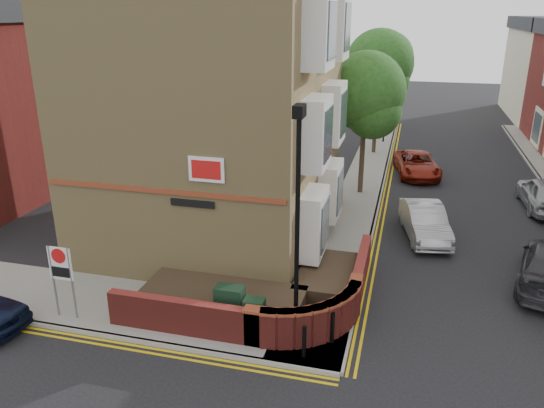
{
  "coord_description": "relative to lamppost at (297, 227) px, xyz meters",
  "views": [
    {
      "loc": [
        4.14,
        -10.84,
        8.47
      ],
      "look_at": [
        0.2,
        4.0,
        2.84
      ],
      "focal_mm": 35.0,
      "sensor_mm": 36.0,
      "label": 1
    }
  ],
  "objects": [
    {
      "name": "utility_cabinet_large",
      "position": [
        -1.9,
        0.1,
        -2.62
      ],
      "size": [
        0.8,
        0.45,
        1.2
      ],
      "primitive_type": "cube",
      "color": "black",
      "rests_on": "pavement_corner"
    },
    {
      "name": "pavement_main",
      "position": [
        0.4,
        14.8,
        -3.28
      ],
      "size": [
        2.0,
        32.0,
        0.12
      ],
      "primitive_type": "cube",
      "color": "gray",
      "rests_on": "ground"
    },
    {
      "name": "tree_mid",
      "position": [
        0.4,
        20.85,
        1.85
      ],
      "size": [
        4.03,
        4.03,
        7.42
      ],
      "color": "#382B1E",
      "rests_on": "pavement_main"
    },
    {
      "name": "zone_sign",
      "position": [
        -6.6,
        -0.7,
        -1.7
      ],
      "size": [
        0.72,
        0.07,
        2.2
      ],
      "color": "slate",
      "rests_on": "pavement_corner"
    },
    {
      "name": "yellow_lines_side",
      "position": [
        -5.1,
        -1.45,
        -3.34
      ],
      "size": [
        13.0,
        0.28,
        0.01
      ],
      "primitive_type": "cube",
      "color": "gold",
      "rests_on": "ground"
    },
    {
      "name": "corner_building",
      "position": [
        -4.44,
        6.8,
        2.88
      ],
      "size": [
        8.95,
        10.4,
        13.6
      ],
      "color": "tan",
      "rests_on": "ground"
    },
    {
      "name": "garden_wall",
      "position": [
        -1.6,
        1.3,
        -3.34
      ],
      "size": [
        6.8,
        6.0,
        1.2
      ],
      "primitive_type": null,
      "color": "maroon",
      "rests_on": "ground"
    },
    {
      "name": "traffic_light_assembly",
      "position": [
        0.8,
        23.8,
        -0.56
      ],
      "size": [
        0.2,
        0.16,
        4.2
      ],
      "color": "black",
      "rests_on": "pavement_main"
    },
    {
      "name": "pavement_corner",
      "position": [
        -5.1,
        0.3,
        -3.28
      ],
      "size": [
        13.0,
        3.0,
        0.12
      ],
      "primitive_type": "cube",
      "color": "gray",
      "rests_on": "ground"
    },
    {
      "name": "ground",
      "position": [
        -1.6,
        -1.2,
        -3.34
      ],
      "size": [
        120.0,
        120.0,
        0.0
      ],
      "primitive_type": "plane",
      "color": "black",
      "rests_on": "ground"
    },
    {
      "name": "utility_cabinet_small",
      "position": [
        -1.1,
        -0.2,
        -2.67
      ],
      "size": [
        0.55,
        0.4,
        1.1
      ],
      "primitive_type": "cube",
      "color": "black",
      "rests_on": "pavement_corner"
    },
    {
      "name": "bollard_far",
      "position": [
        1.0,
        -0.0,
        -2.77
      ],
      "size": [
        0.11,
        0.11,
        0.9
      ],
      "primitive_type": "cylinder",
      "color": "black",
      "rests_on": "pavement_corner"
    },
    {
      "name": "bollard_near",
      "position": [
        0.4,
        -0.8,
        -2.77
      ],
      "size": [
        0.11,
        0.11,
        0.9
      ],
      "primitive_type": "cylinder",
      "color": "black",
      "rests_on": "pavement_corner"
    },
    {
      "name": "lamppost",
      "position": [
        0.0,
        0.0,
        0.0
      ],
      "size": [
        0.25,
        0.5,
        6.3
      ],
      "color": "black",
      "rests_on": "pavement_corner"
    },
    {
      "name": "tree_near",
      "position": [
        0.4,
        12.85,
        1.36
      ],
      "size": [
        3.64,
        3.65,
        6.7
      ],
      "color": "#382B1E",
      "rests_on": "pavement_main"
    },
    {
      "name": "kerb_main_near",
      "position": [
        1.4,
        14.8,
        -3.28
      ],
      "size": [
        0.15,
        32.0,
        0.12
      ],
      "primitive_type": "cube",
      "color": "gray",
      "rests_on": "ground"
    },
    {
      "name": "red_car_main",
      "position": [
        3.03,
        16.79,
        -2.73
      ],
      "size": [
        2.8,
        4.74,
        1.24
      ],
      "primitive_type": "imported",
      "rotation": [
        0.0,
        0.0,
        0.18
      ],
      "color": "maroon",
      "rests_on": "ground"
    },
    {
      "name": "tree_far",
      "position": [
        0.4,
        28.85,
        1.57
      ],
      "size": [
        3.81,
        3.81,
        7.0
      ],
      "color": "#382B1E",
      "rests_on": "pavement_main"
    },
    {
      "name": "yellow_lines_main",
      "position": [
        1.65,
        14.8,
        -3.34
      ],
      "size": [
        0.28,
        32.0,
        0.01
      ],
      "primitive_type": "cube",
      "color": "gold",
      "rests_on": "ground"
    },
    {
      "name": "kerb_side",
      "position": [
        -5.1,
        -1.2,
        -3.28
      ],
      "size": [
        13.0,
        0.15,
        0.12
      ],
      "primitive_type": "cube",
      "color": "gray",
      "rests_on": "ground"
    },
    {
      "name": "silver_car_near",
      "position": [
        3.4,
        8.17,
        -2.68
      ],
      "size": [
        2.17,
        4.2,
        1.32
      ],
      "primitive_type": "imported",
      "rotation": [
        0.0,
        0.0,
        0.2
      ],
      "color": "#A1A3A9",
      "rests_on": "ground"
    }
  ]
}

